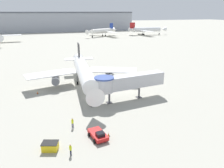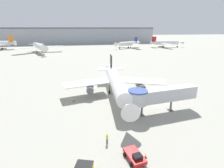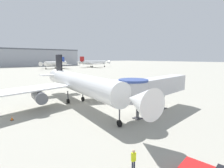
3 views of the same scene
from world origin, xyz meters
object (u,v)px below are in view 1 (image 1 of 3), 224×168
background_jet_blue_tail (102,31)px  traffic_cone_apron_front (108,134)px  jet_bridge (125,82)px  ground_crew_marshaller (71,149)px  traffic_cone_port_wing (37,92)px  background_jet_red_tail (146,29)px  pushback_tug_red (98,135)px  service_container_yellow (50,146)px  ground_crew_wing_walker (72,122)px  main_airplane (84,72)px

background_jet_blue_tail → traffic_cone_apron_front: bearing=-44.8°
jet_bridge → background_jet_blue_tail: background_jet_blue_tail is taller
jet_bridge → ground_crew_marshaller: jet_bridge is taller
traffic_cone_port_wing → background_jet_red_tail: background_jet_red_tail is taller
pushback_tug_red → background_jet_red_tail: 159.25m
service_container_yellow → background_jet_blue_tail: background_jet_blue_tail is taller
traffic_cone_apron_front → ground_crew_wing_walker: ground_crew_wing_walker is taller
main_airplane → traffic_cone_port_wing: size_ratio=48.00×
ground_crew_wing_walker → background_jet_red_tail: size_ratio=0.06×
main_airplane → service_container_yellow: bearing=-106.7°
ground_crew_marshaller → background_jet_blue_tail: (46.21, 141.26, 3.29)m
traffic_cone_apron_front → background_jet_blue_tail: background_jet_blue_tail is taller
main_airplane → ground_crew_wing_walker: main_airplane is taller
service_container_yellow → ground_crew_wing_walker: 6.47m
pushback_tug_red → jet_bridge: bearing=44.1°
traffic_cone_apron_front → ground_crew_marshaller: size_ratio=0.41×
pushback_tug_red → background_jet_blue_tail: (41.56, 138.42, 3.64)m
ground_crew_marshaller → background_jet_red_tail: 164.03m
main_airplane → traffic_cone_apron_front: (-1.36, -24.43, -3.71)m
ground_crew_marshaller → ground_crew_wing_walker: (1.43, 7.24, 0.05)m
main_airplane → jet_bridge: bearing=-54.8°
service_container_yellow → ground_crew_marshaller: ground_crew_marshaller is taller
service_container_yellow → traffic_cone_apron_front: size_ratio=3.75×
traffic_cone_port_wing → jet_bridge: bearing=-29.4°
pushback_tug_red → traffic_cone_port_wing: (-8.57, 23.18, -0.30)m
jet_bridge → main_airplane: bearing=113.5°
traffic_cone_apron_front → ground_crew_wing_walker: bearing=138.1°
pushback_tug_red → ground_crew_wing_walker: ground_crew_wing_walker is taller
pushback_tug_red → ground_crew_marshaller: (-4.65, -2.84, 0.35)m
jet_bridge → background_jet_red_tail: bearing=54.7°
jet_bridge → traffic_cone_port_wing: (-18.18, 10.26, -3.86)m
ground_crew_marshaller → background_jet_red_tail: (83.83, 140.95, 3.45)m
main_airplane → service_container_yellow: main_airplane is taller
main_airplane → background_jet_blue_tail: bearing=76.8°
main_airplane → ground_crew_wing_walker: 21.21m
jet_bridge → pushback_tug_red: bearing=-132.9°
traffic_cone_apron_front → main_airplane: bearing=86.8°
jet_bridge → pushback_tug_red: 16.49m
main_airplane → background_jet_red_tail: bearing=61.6°
traffic_cone_apron_front → background_jet_blue_tail: bearing=73.9°
traffic_cone_port_wing → ground_crew_marshaller: (3.92, -26.01, 0.65)m
background_jet_blue_tail → service_container_yellow: bearing=-48.1°
traffic_cone_apron_front → ground_crew_marshaller: bearing=-155.6°
traffic_cone_port_wing → traffic_cone_apron_front: size_ratio=1.00×
ground_crew_marshaller → background_jet_red_tail: background_jet_red_tail is taller
pushback_tug_red → traffic_cone_apron_front: bearing=-8.2°
ground_crew_marshaller → service_container_yellow: bearing=21.8°
pushback_tug_red → ground_crew_wing_walker: 5.47m
background_jet_red_tail → background_jet_blue_tail: bearing=96.6°
service_container_yellow → ground_crew_wing_walker: ground_crew_wing_walker is taller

